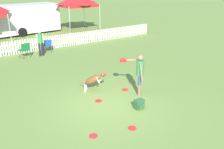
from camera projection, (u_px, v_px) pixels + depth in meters
ground_plane at (106, 106)px, 8.71m from camera, size 240.00×240.00×0.00m
handler_person at (139, 70)px, 9.29m from camera, size 0.65×1.04×1.58m
leaping_dog at (94, 79)px, 9.69m from camera, size 0.98×0.93×0.89m
frisbee_near_handler at (132, 128)px, 7.43m from camera, size 0.25×0.25×0.02m
frisbee_near_dog at (125, 90)px, 9.99m from camera, size 0.25×0.25×0.02m
frisbee_midfield at (93, 136)px, 7.06m from camera, size 0.25×0.25×0.02m
frisbee_far_scatter at (98, 101)px, 9.07m from camera, size 0.25×0.25×0.02m
backpack_on_grass at (139, 104)px, 8.52m from camera, size 0.33×0.26×0.33m
picket_fence at (31, 45)px, 15.00m from camera, size 18.65×0.04×0.82m
folding_chair_blue_left at (25, 49)px, 13.81m from camera, size 0.60×0.62×0.87m
folding_chair_green_right at (47, 45)px, 14.88m from camera, size 0.49×0.51×0.80m
canopy_tent_main at (77, 0)px, 20.36m from camera, size 2.77×2.77×2.95m
spectator_standing at (40, 41)px, 14.05m from camera, size 0.42×0.27×1.50m
equipment_trailer at (24, 18)px, 19.79m from camera, size 6.10×2.61×2.27m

